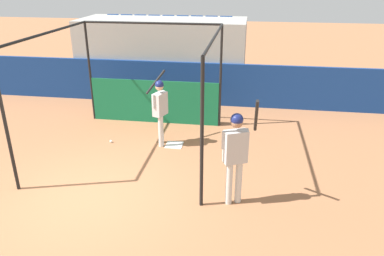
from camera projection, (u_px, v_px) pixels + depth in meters
ground_plane at (85, 198)px, 7.61m from camera, size 60.00×60.00×0.00m
outfield_wall at (156, 82)px, 12.93m from camera, size 24.00×0.12×1.45m
bleacher_section at (164, 56)px, 13.84m from camera, size 5.95×2.40×2.73m
batting_cage at (147, 89)px, 10.29m from camera, size 3.98×4.23×2.98m
home_plate at (174, 145)px, 9.93m from camera, size 0.44×0.44×0.02m
player_batter at (160, 107)px, 9.58m from camera, size 0.56×0.88×1.88m
player_waiting at (236, 150)px, 7.03m from camera, size 0.65×0.63×2.21m
baseball at (111, 141)px, 10.06m from camera, size 0.07×0.07×0.07m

